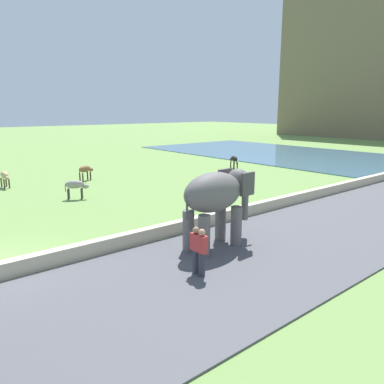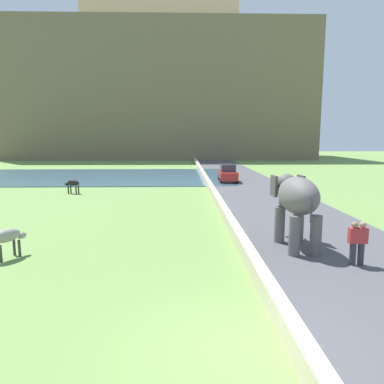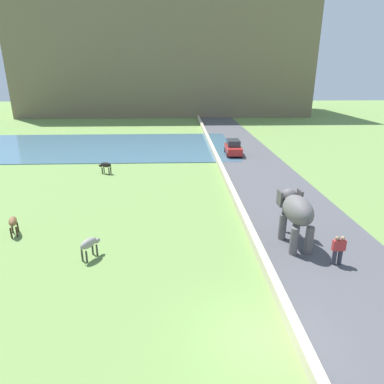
# 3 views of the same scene
# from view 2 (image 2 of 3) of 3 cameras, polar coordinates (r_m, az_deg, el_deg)

# --- Properties ---
(ground_plane) EXTENTS (220.00, 220.00, 0.00)m
(ground_plane) POSITION_cam_2_polar(r_m,az_deg,el_deg) (8.50, 7.59, -23.73)
(ground_plane) COLOR #6B8E47
(road_surface) EXTENTS (7.00, 120.00, 0.06)m
(road_surface) POSITION_cam_2_polar(r_m,az_deg,el_deg) (28.14, 11.25, -0.70)
(road_surface) COLOR #4C4C51
(road_surface) RESTS_ON ground
(barrier_wall) EXTENTS (0.40, 110.00, 0.58)m
(barrier_wall) POSITION_cam_2_polar(r_m,az_deg,el_deg) (25.55, 3.92, -0.91)
(barrier_wall) COLOR beige
(barrier_wall) RESTS_ON ground
(lake) EXTENTS (36.00, 18.00, 0.08)m
(lake) POSITION_cam_2_polar(r_m,az_deg,el_deg) (43.97, -18.44, 2.37)
(lake) COLOR #426B84
(lake) RESTS_ON ground
(hill_distant) EXTENTS (64.00, 28.00, 27.48)m
(hill_distant) POSITION_cam_2_polar(r_m,az_deg,el_deg) (85.42, -4.90, 14.85)
(hill_distant) COLOR #75664C
(hill_distant) RESTS_ON ground
(fort_on_hill) EXTENTS (34.02, 8.00, 7.82)m
(fort_on_hill) POSITION_cam_2_polar(r_m,az_deg,el_deg) (88.84, -5.01, 25.75)
(fort_on_hill) COLOR #D6BC89
(fort_on_hill) RESTS_ON hill_distant
(elephant) EXTENTS (1.55, 3.50, 2.99)m
(elephant) POSITION_cam_2_polar(r_m,az_deg,el_deg) (15.20, 16.23, -1.16)
(elephant) COLOR #605B5B
(elephant) RESTS_ON ground
(person_beside_elephant) EXTENTS (0.36, 0.22, 1.63)m
(person_beside_elephant) POSITION_cam_2_polar(r_m,az_deg,el_deg) (13.95, 24.33, -7.37)
(person_beside_elephant) COLOR #33333D
(person_beside_elephant) RESTS_ON ground
(person_trailing) EXTENTS (0.36, 0.22, 1.63)m
(person_trailing) POSITION_cam_2_polar(r_m,az_deg,el_deg) (14.08, 25.40, -7.30)
(person_trailing) COLOR #33333D
(person_trailing) RESTS_ON ground
(car_red) EXTENTS (1.88, 4.05, 1.80)m
(car_red) POSITION_cam_2_polar(r_m,az_deg,el_deg) (36.88, 5.71, 2.98)
(car_red) COLOR red
(car_red) RESTS_ON ground
(cow_grey) EXTENTS (0.98, 1.37, 1.15)m
(cow_grey) POSITION_cam_2_polar(r_m,az_deg,el_deg) (15.24, -27.27, -6.38)
(cow_grey) COLOR gray
(cow_grey) RESTS_ON ground
(cow_black) EXTENTS (1.41, 0.84, 1.15)m
(cow_black) POSITION_cam_2_polar(r_m,az_deg,el_deg) (30.66, -18.49, 1.30)
(cow_black) COLOR black
(cow_black) RESTS_ON ground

